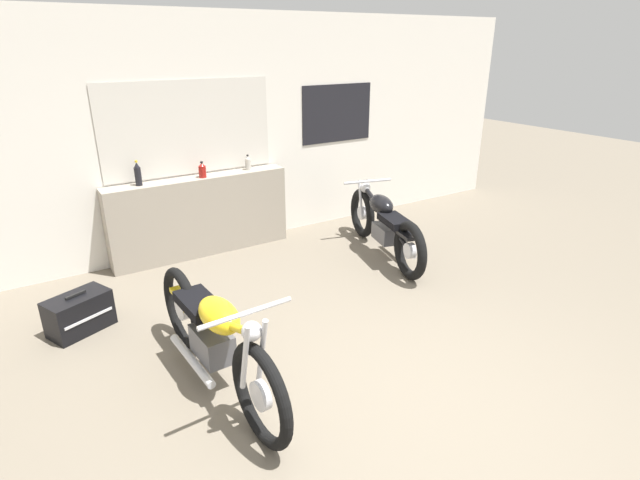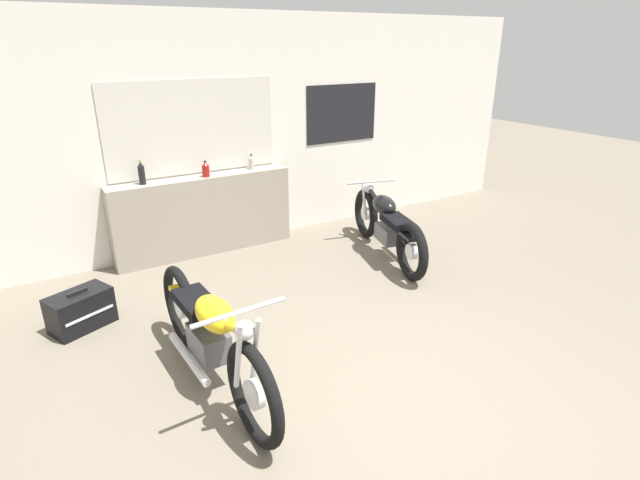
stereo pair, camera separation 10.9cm
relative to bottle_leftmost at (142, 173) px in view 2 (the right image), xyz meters
The scene contains 9 objects.
ground_plane 3.79m from the bottle_leftmost, 77.64° to the right, with size 24.00×24.00×0.00m, color #706656.
wall_back 0.86m from the bottle_leftmost, 12.46° to the left, with size 10.00×0.07×2.80m.
sill_counter 0.90m from the bottle_leftmost, ahead, with size 2.18×0.28×0.96m.
bottle_leftmost is the anchor object (origin of this frame).
bottle_left_center 0.72m from the bottle_leftmost, ahead, with size 0.09×0.09×0.19m.
bottle_center 1.33m from the bottle_leftmost, ahead, with size 0.07×0.07×0.19m.
motorcycle_yellow 2.63m from the bottle_leftmost, 93.60° to the right, with size 0.64×2.08×0.91m.
motorcycle_black 2.89m from the bottle_leftmost, 26.76° to the right, with size 0.75×1.97×0.81m.
hard_case_black 1.72m from the bottle_leftmost, 129.08° to the right, with size 0.61×0.48×0.37m.
Camera 2 is at (-1.88, -2.12, 2.47)m, focal length 28.00 mm.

